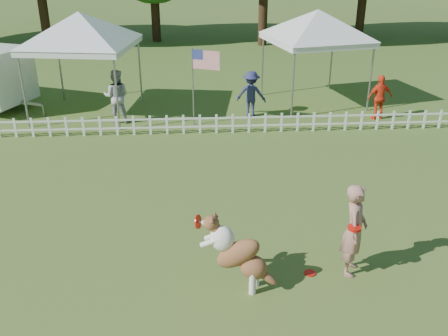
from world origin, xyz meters
The scene contains 11 objects.
ground centered at (0.00, 0.00, 0.00)m, with size 120.00×120.00×0.00m, color #2B541A.
picket_fence centered at (0.00, 7.00, 0.30)m, with size 22.00×0.08×0.60m, color white, non-canonical shape.
handler centered at (1.79, -0.14, 0.85)m, with size 0.62×0.41×1.70m, color #A46F62.
dog centered at (-0.22, -0.45, 0.65)m, with size 1.26×0.42×1.30m, color brown, non-canonical shape.
frisbee_on_turf centered at (1.07, -0.19, 0.01)m, with size 0.21×0.21×0.02m, color red.
canopy_tent_left centered at (-4.47, 9.12, 1.64)m, with size 3.18×3.18×3.28m, color white, non-canonical shape.
canopy_tent_right centered at (3.37, 9.98, 1.59)m, with size 3.09×3.09×3.19m, color white, non-canonical shape.
flag_pole centered at (-0.93, 7.80, 1.23)m, with size 0.94×0.10×2.45m, color gray, non-canonical shape.
spectator_a centered at (-3.37, 8.24, 0.86)m, with size 0.83×0.65×1.71m, color #9D9CA1.
spectator_b centered at (0.98, 8.60, 0.76)m, with size 0.98×0.56×1.51m, color #252951.
spectator_c centered at (5.13, 8.02, 0.73)m, with size 0.86×0.36×1.46m, color #F23D1C.
Camera 1 is at (-0.90, -7.33, 5.37)m, focal length 40.00 mm.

